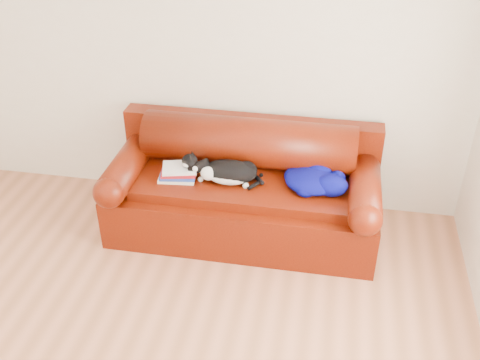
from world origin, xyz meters
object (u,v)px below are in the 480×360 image
object	(u,v)px
book_stack	(179,172)
blanket	(314,180)
cat	(229,173)
sofa_base	(243,206)

from	to	relation	value
book_stack	blanket	world-z (taller)	blanket
book_stack	cat	distance (m)	0.40
blanket	sofa_base	bearing A→B (deg)	177.34
cat	sofa_base	bearing A→B (deg)	22.33
sofa_base	book_stack	distance (m)	0.59
sofa_base	blanket	distance (m)	0.64
cat	book_stack	bearing A→B (deg)	168.69
cat	blanket	bearing A→B (deg)	-8.52
cat	blanket	world-z (taller)	cat
blanket	cat	bearing A→B (deg)	-176.12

